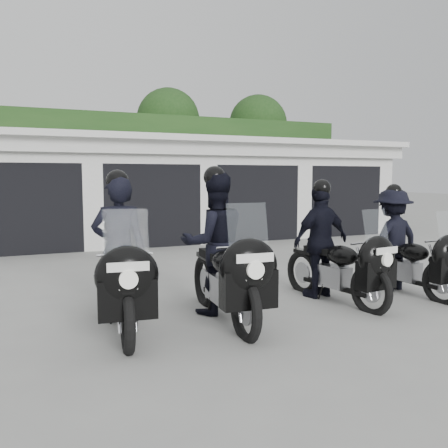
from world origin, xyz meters
name	(u,v)px	position (x,y,z in m)	size (l,w,h in m)	color
ground	(243,294)	(0.00, 0.00, 0.00)	(80.00, 80.00, 0.00)	gray
garage_block	(132,191)	(0.00, 8.06, 1.42)	(16.40, 6.80, 2.96)	white
background_vegetation	(114,154)	(0.37, 12.92, 2.77)	(20.00, 3.90, 5.80)	#1B3A15
police_bike_a	(121,264)	(-2.13, -0.97, 0.80)	(0.86, 2.31, 2.02)	black
police_bike_b	(220,252)	(-0.83, -1.00, 0.87)	(0.98, 2.38, 2.07)	black
police_bike_c	(329,248)	(1.05, -0.83, 0.80)	(1.09, 2.16, 1.89)	black
police_bike_d	(400,245)	(2.41, -0.86, 0.77)	(1.13, 2.07, 1.80)	black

